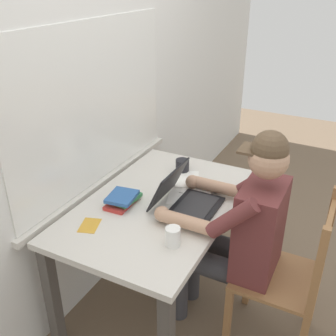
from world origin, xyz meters
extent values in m
plane|color=brown|center=(0.00, 0.00, 0.00)|extent=(8.00, 8.00, 0.00)
cube|color=silver|center=(0.00, 0.46, 1.30)|extent=(6.00, 0.04, 2.60)
cube|color=white|center=(0.07, 0.44, 1.20)|extent=(1.40, 0.01, 0.92)
cube|color=beige|center=(0.07, 0.43, 0.72)|extent=(1.46, 0.06, 0.04)
cube|color=beige|center=(0.00, 0.00, 0.70)|extent=(1.23, 0.77, 0.03)
cube|color=#4C4742|center=(0.57, -0.33, 0.34)|extent=(0.06, 0.06, 0.69)
cube|color=#4C4742|center=(-0.57, 0.33, 0.34)|extent=(0.06, 0.06, 0.69)
cube|color=#4C4742|center=(0.57, 0.33, 0.34)|extent=(0.06, 0.06, 0.69)
cube|color=brown|center=(0.02, -0.56, 0.70)|extent=(0.34, 0.20, 0.50)
sphere|color=tan|center=(0.02, -0.56, 1.10)|extent=(0.19, 0.19, 0.19)
sphere|color=brown|center=(0.02, -0.56, 1.15)|extent=(0.17, 0.17, 0.17)
cube|color=brown|center=(0.02, -0.48, 1.13)|extent=(0.13, 0.10, 0.01)
cylinder|color=#38383D|center=(-0.07, -0.36, 0.45)|extent=(0.13, 0.40, 0.13)
cylinder|color=#38383D|center=(0.11, -0.36, 0.45)|extent=(0.13, 0.40, 0.13)
cylinder|color=#38383D|center=(-0.07, -0.16, 0.23)|extent=(0.10, 0.10, 0.45)
cylinder|color=#38383D|center=(0.11, -0.16, 0.23)|extent=(0.10, 0.10, 0.45)
cylinder|color=brown|center=(-0.18, -0.47, 0.86)|extent=(0.10, 0.25, 0.24)
cylinder|color=tan|center=(-0.18, -0.24, 0.77)|extent=(0.07, 0.28, 0.07)
sphere|color=tan|center=(-0.17, -0.10, 0.77)|extent=(0.08, 0.08, 0.08)
cylinder|color=brown|center=(0.22, -0.47, 0.86)|extent=(0.10, 0.25, 0.24)
cylinder|color=tan|center=(0.22, -0.24, 0.77)|extent=(0.07, 0.28, 0.07)
sphere|color=tan|center=(0.21, -0.10, 0.77)|extent=(0.08, 0.08, 0.08)
cube|color=olive|center=(0.02, -0.68, 0.44)|extent=(0.42, 0.42, 0.02)
cube|color=olive|center=(0.21, -0.49, 0.22)|extent=(0.04, 0.04, 0.43)
cube|color=olive|center=(-0.17, -0.49, 0.22)|extent=(0.04, 0.04, 0.43)
cube|color=olive|center=(0.21, -0.87, 0.22)|extent=(0.04, 0.04, 0.43)
cube|color=olive|center=(0.21, -0.87, 0.69)|extent=(0.04, 0.04, 0.48)
cube|color=olive|center=(-0.17, -0.87, 0.69)|extent=(0.04, 0.04, 0.48)
cube|color=olive|center=(0.02, -0.87, 0.57)|extent=(0.36, 0.02, 0.04)
cube|color=olive|center=(0.02, -0.87, 0.71)|extent=(0.36, 0.02, 0.04)
cube|color=olive|center=(0.02, -0.87, 0.85)|extent=(0.36, 0.02, 0.04)
cube|color=black|center=(0.02, -0.21, 0.73)|extent=(0.33, 0.23, 0.02)
cube|color=#2B2B2D|center=(0.02, -0.21, 0.74)|extent=(0.29, 0.17, 0.00)
cube|color=black|center=(0.02, -0.05, 0.84)|extent=(0.33, 0.10, 0.20)
cube|color=silver|center=(0.02, -0.05, 0.84)|extent=(0.29, 0.08, 0.17)
ellipsoid|color=black|center=(0.26, -0.23, 0.74)|extent=(0.06, 0.10, 0.03)
cylinder|color=white|center=(-0.31, -0.24, 0.77)|extent=(0.07, 0.07, 0.09)
torus|color=white|center=(-0.26, -0.24, 0.77)|extent=(0.05, 0.01, 0.05)
cylinder|color=black|center=(0.38, 0.04, 0.77)|extent=(0.09, 0.09, 0.09)
torus|color=black|center=(0.44, 0.04, 0.77)|extent=(0.05, 0.01, 0.05)
cube|color=#BC332D|center=(-0.12, 0.18, 0.73)|extent=(0.20, 0.13, 0.02)
cube|color=#38844C|center=(-0.09, 0.16, 0.75)|extent=(0.17, 0.13, 0.02)
cube|color=#2D5B9E|center=(-0.12, 0.17, 0.77)|extent=(0.19, 0.16, 0.02)
cube|color=white|center=(0.23, -0.14, 0.73)|extent=(0.19, 0.19, 0.01)
cube|color=white|center=(0.11, -0.11, 0.72)|extent=(0.23, 0.25, 0.01)
cube|color=white|center=(0.29, -0.03, 0.73)|extent=(0.26, 0.22, 0.01)
cube|color=gold|center=(-0.36, 0.21, 0.72)|extent=(0.15, 0.13, 0.00)
camera|label=1|loc=(-1.65, -0.90, 1.87)|focal=42.00mm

